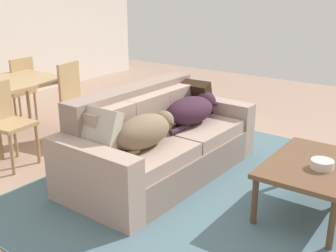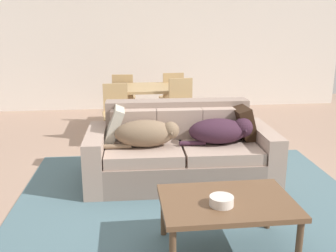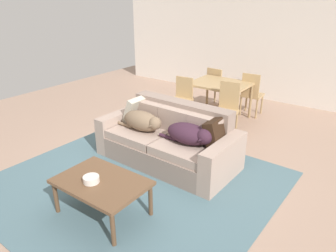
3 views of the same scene
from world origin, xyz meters
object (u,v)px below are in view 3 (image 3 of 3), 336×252
object	(u,v)px
dog_on_left_cushion	(143,121)
dining_chair_far_right	(251,93)
throw_pillow_by_right_arm	(216,133)
dining_chair_near_left	(182,98)
dining_chair_near_right	(227,107)
dog_on_right_cushion	(190,134)
dining_table	(220,87)
couch	(170,141)
bowl_on_coffee_table	(91,179)
dining_chair_far_left	(216,85)
throw_pillow_by_left_arm	(135,110)
coffee_table	(102,184)

from	to	relation	value
dog_on_left_cushion	dining_chair_far_right	xyz separation A→B (m)	(0.62, 2.70, -0.11)
throw_pillow_by_right_arm	dining_chair_near_left	size ratio (longest dim) A/B	0.43
dining_chair_near_left	dining_chair_near_right	size ratio (longest dim) A/B	0.93
dining_chair_near_left	dog_on_left_cushion	bearing A→B (deg)	-83.11
dog_on_right_cushion	dining_table	size ratio (longest dim) A/B	0.75
dog_on_right_cushion	couch	bearing A→B (deg)	165.09
bowl_on_coffee_table	dog_on_right_cushion	bearing A→B (deg)	75.84
dog_on_left_cushion	dog_on_right_cushion	size ratio (longest dim) A/B	0.99
dog_on_right_cushion	throw_pillow_by_right_arm	bearing A→B (deg)	30.62
dog_on_right_cushion	bowl_on_coffee_table	world-z (taller)	dog_on_right_cushion
bowl_on_coffee_table	dining_table	distance (m)	3.62
dining_chair_far_left	dining_chair_far_right	size ratio (longest dim) A/B	0.97
dog_on_right_cushion	throw_pillow_by_left_arm	size ratio (longest dim) A/B	1.97
dog_on_left_cushion	bowl_on_coffee_table	xyz separation A→B (m)	(0.45, -1.43, -0.12)
dog_on_left_cushion	throw_pillow_by_right_arm	size ratio (longest dim) A/B	2.12
coffee_table	dining_chair_far_left	xyz separation A→B (m)	(-0.76, 4.15, 0.08)
couch	dining_chair_near_left	xyz separation A→B (m)	(-0.73, 1.42, 0.18)
dining_chair_near_left	dining_chair_near_right	xyz separation A→B (m)	(0.97, -0.02, 0.01)
bowl_on_coffee_table	dining_chair_far_left	bearing A→B (deg)	99.29
throw_pillow_by_right_arm	coffee_table	size ratio (longest dim) A/B	0.38
dining_chair_near_right	dining_table	bearing A→B (deg)	118.75
coffee_table	dining_chair_far_right	distance (m)	4.05
dining_chair_far_right	dining_chair_near_left	bearing A→B (deg)	46.11
dog_on_left_cushion	dining_chair_far_left	bearing A→B (deg)	96.54
dining_table	dining_chair_near_left	bearing A→B (deg)	-130.45
dining_chair_near_left	dining_chair_far_left	bearing A→B (deg)	79.37
dog_on_left_cushion	throw_pillow_by_left_arm	world-z (taller)	throw_pillow_by_left_arm
dog_on_left_cushion	dining_chair_far_left	distance (m)	2.82
couch	bowl_on_coffee_table	size ratio (longest dim) A/B	11.66
dining_chair_near_right	dining_chair_far_right	distance (m)	1.14
couch	dining_chair_near_right	distance (m)	1.44
dining_table	bowl_on_coffee_table	bearing A→B (deg)	-85.39
dog_on_right_cushion	bowl_on_coffee_table	size ratio (longest dim) A/B	4.55
dining_chair_near_right	dining_chair_far_left	size ratio (longest dim) A/B	1.08
dining_table	dining_chair_near_left	world-z (taller)	dining_chair_near_left
throw_pillow_by_right_arm	dining_chair_far_right	distance (m)	2.56
dog_on_right_cushion	dining_table	xyz separation A→B (m)	(-0.66, 2.15, 0.07)
throw_pillow_by_left_arm	throw_pillow_by_right_arm	bearing A→B (deg)	-1.65
throw_pillow_by_right_arm	coffee_table	bearing A→B (deg)	-111.43
coffee_table	dining_table	xyz separation A→B (m)	(-0.36, 3.52, 0.27)
throw_pillow_by_left_arm	dining_chair_far_right	world-z (taller)	dining_chair_far_right
throw_pillow_by_right_arm	dining_table	world-z (taller)	throw_pillow_by_right_arm
throw_pillow_by_right_arm	dining_chair_far_left	size ratio (longest dim) A/B	0.44
bowl_on_coffee_table	dining_table	size ratio (longest dim) A/B	0.16
couch	throw_pillow_by_right_arm	bearing A→B (deg)	4.63
dog_on_left_cushion	throw_pillow_by_left_arm	bearing A→B (deg)	148.23
bowl_on_coffee_table	dining_chair_near_right	distance (m)	3.00
dining_chair_near_left	dining_chair_far_left	size ratio (longest dim) A/B	1.01
dining_table	dining_chair_far_right	xyz separation A→B (m)	(0.46, 0.52, -0.17)
bowl_on_coffee_table	dining_chair_near_left	xyz separation A→B (m)	(-0.80, 3.01, 0.02)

